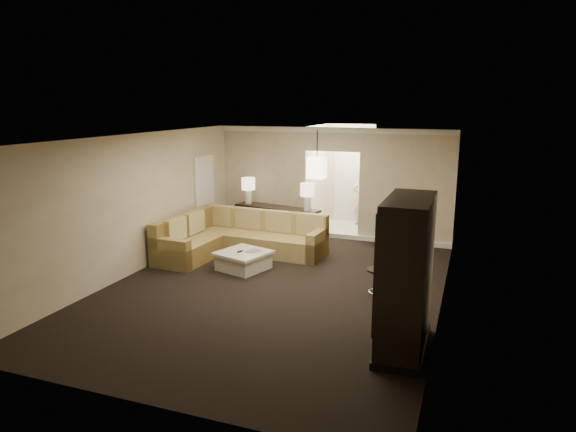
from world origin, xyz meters
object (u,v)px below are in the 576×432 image
at_px(sectional_sofa, 236,238).
at_px(armoire, 405,279).
at_px(coffee_table, 244,260).
at_px(console_table, 277,220).
at_px(drink_table, 378,277).
at_px(person, 362,195).

bearing_deg(sectional_sofa, armoire, -35.53).
bearing_deg(coffee_table, console_table, 94.20).
height_order(console_table, drink_table, console_table).
bearing_deg(armoire, drink_table, 110.10).
bearing_deg(coffee_table, person, 73.02).
relative_size(coffee_table, armoire, 0.54).
distance_m(console_table, person, 2.92).
height_order(coffee_table, console_table, console_table).
bearing_deg(drink_table, console_table, 136.48).
height_order(console_table, armoire, armoire).
xyz_separation_m(console_table, drink_table, (3.08, -2.93, -0.15)).
relative_size(console_table, person, 1.36).
bearing_deg(armoire, coffee_table, 145.82).
distance_m(sectional_sofa, console_table, 1.49).
relative_size(sectional_sofa, armoire, 1.52).
bearing_deg(console_table, armoire, -40.46).
xyz_separation_m(console_table, armoire, (3.77, -4.80, 0.53)).
xyz_separation_m(armoire, drink_table, (-0.68, 1.87, -0.67)).
xyz_separation_m(sectional_sofa, person, (2.08, 3.81, 0.47)).
bearing_deg(person, drink_table, 109.84).
xyz_separation_m(sectional_sofa, drink_table, (3.54, -1.51, -0.01)).
xyz_separation_m(sectional_sofa, coffee_table, (0.63, -0.94, -0.18)).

